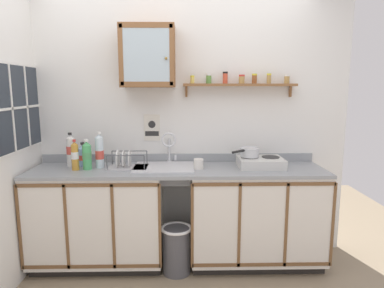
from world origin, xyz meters
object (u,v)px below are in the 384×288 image
(bottle_water_clear_3, at_px, (99,152))
(bottle_soda_green_2, at_px, (87,155))
(saucepan, at_px, (249,152))
(bottle_opaque_white_4, at_px, (71,150))
(warning_sign, at_px, (152,128))
(trash_bin, at_px, (177,249))
(wall_cabinet, at_px, (148,57))
(hot_plate_stove, at_px, (260,162))
(dish_rack, at_px, (126,164))
(bottle_water_blue_0, at_px, (83,155))
(bottle_juice_amber_1, at_px, (75,156))
(sink, at_px, (165,170))
(mug, at_px, (199,164))

(bottle_water_clear_3, bearing_deg, bottle_soda_green_2, -143.74)
(saucepan, relative_size, bottle_opaque_white_4, 0.87)
(warning_sign, xyz_separation_m, trash_bin, (0.24, -0.44, -1.03))
(bottle_soda_green_2, height_order, wall_cabinet, wall_cabinet)
(hot_plate_stove, xyz_separation_m, dish_rack, (-1.22, -0.02, -0.01))
(bottle_water_blue_0, height_order, warning_sign, warning_sign)
(hot_plate_stove, distance_m, bottle_water_clear_3, 1.46)
(bottle_juice_amber_1, height_order, wall_cabinet, wall_cabinet)
(bottle_juice_amber_1, bearing_deg, wall_cabinet, 16.36)
(bottle_water_blue_0, distance_m, bottle_soda_green_2, 0.16)
(bottle_water_blue_0, distance_m, bottle_opaque_white_4, 0.12)
(bottle_opaque_white_4, bearing_deg, bottle_juice_amber_1, -60.04)
(sink, bearing_deg, bottle_opaque_white_4, 175.92)
(bottle_soda_green_2, bearing_deg, bottle_water_clear_3, 36.26)
(hot_plate_stove, xyz_separation_m, bottle_opaque_white_4, (-1.73, 0.06, 0.10))
(dish_rack, height_order, mug, dish_rack)
(bottle_soda_green_2, bearing_deg, bottle_opaque_white_4, 146.27)
(hot_plate_stove, bearing_deg, bottle_water_clear_3, 179.54)
(wall_cabinet, xyz_separation_m, warning_sign, (0.01, 0.13, -0.66))
(bottle_water_clear_3, distance_m, warning_sign, 0.54)
(bottle_opaque_white_4, height_order, dish_rack, bottle_opaque_white_4)
(bottle_water_clear_3, bearing_deg, warning_sign, 26.69)
(bottle_soda_green_2, bearing_deg, bottle_water_blue_0, 119.25)
(hot_plate_stove, xyz_separation_m, bottle_juice_amber_1, (-1.65, -0.08, 0.08))
(sink, height_order, bottle_juice_amber_1, sink)
(bottle_juice_amber_1, bearing_deg, warning_sign, 26.29)
(sink, height_order, mug, sink)
(bottle_juice_amber_1, relative_size, bottle_water_clear_3, 0.83)
(bottle_soda_green_2, xyz_separation_m, dish_rack, (0.34, 0.04, -0.09))
(wall_cabinet, relative_size, trash_bin, 1.27)
(dish_rack, height_order, trash_bin, dish_rack)
(bottle_opaque_white_4, height_order, trash_bin, bottle_opaque_white_4)
(wall_cabinet, bearing_deg, bottle_water_clear_3, -167.82)
(sink, height_order, bottle_water_blue_0, sink)
(bottle_juice_amber_1, height_order, bottle_opaque_white_4, bottle_opaque_white_4)
(bottle_water_clear_3, xyz_separation_m, mug, (0.89, -0.07, -0.10))
(bottle_water_blue_0, bearing_deg, trash_bin, -18.03)
(bottle_water_blue_0, bearing_deg, bottle_soda_green_2, -60.75)
(bottle_soda_green_2, xyz_separation_m, mug, (0.99, -0.00, -0.08))
(bottle_soda_green_2, height_order, bottle_opaque_white_4, bottle_opaque_white_4)
(dish_rack, bearing_deg, bottle_soda_green_2, -173.97)
(dish_rack, bearing_deg, sink, 3.94)
(saucepan, distance_m, warning_sign, 0.95)
(saucepan, bearing_deg, trash_bin, -161.60)
(sink, height_order, trash_bin, sink)
(saucepan, distance_m, bottle_water_blue_0, 1.53)
(bottle_juice_amber_1, xyz_separation_m, wall_cabinet, (0.64, 0.19, 0.86))
(dish_rack, bearing_deg, trash_bin, -21.67)
(bottle_opaque_white_4, xyz_separation_m, mug, (1.17, -0.12, -0.10))
(sink, bearing_deg, warning_sign, 118.63)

